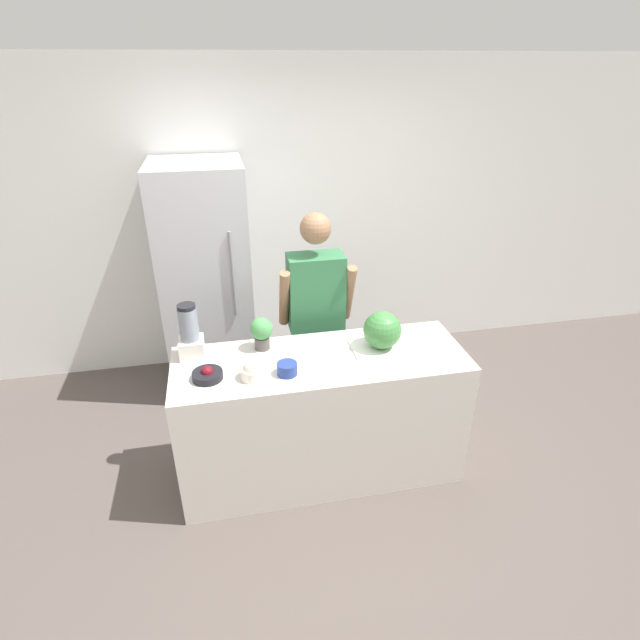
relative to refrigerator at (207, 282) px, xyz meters
name	(u,v)px	position (x,y,z in m)	size (l,w,h in m)	color
ground_plane	(331,502)	(0.69, -1.58, -0.94)	(14.00, 14.00, 0.00)	#564C47
wall_back	(283,220)	(0.69, 0.39, 0.36)	(8.00, 0.06, 2.60)	white
counter_island	(321,416)	(0.69, -1.26, -0.49)	(1.83, 0.64, 0.90)	beige
refrigerator	(207,282)	(0.00, 0.00, 0.00)	(0.69, 0.71, 1.88)	#B7B7BC
person	(316,320)	(0.77, -0.66, -0.10)	(0.53, 0.26, 1.64)	#4C608C
cutting_board	(379,347)	(1.07, -1.21, -0.04)	(0.35, 0.25, 0.01)	white
watermelon	(382,330)	(1.09, -1.22, 0.09)	(0.24, 0.24, 0.24)	#3D7F3D
bowl_cherries	(207,375)	(0.00, -1.34, -0.01)	(0.18, 0.18, 0.08)	black
bowl_cream	(253,371)	(0.26, -1.39, 0.01)	(0.15, 0.15, 0.12)	white
bowl_small_blue	(287,369)	(0.46, -1.39, -0.01)	(0.12, 0.12, 0.07)	navy
blender	(190,334)	(-0.09, -1.07, 0.11)	(0.15, 0.15, 0.35)	silver
potted_plant	(262,332)	(0.34, -1.07, 0.08)	(0.14, 0.14, 0.21)	#514C47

